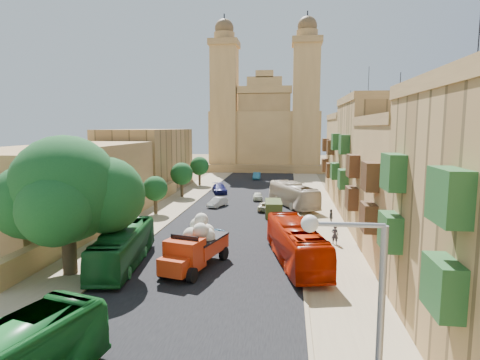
% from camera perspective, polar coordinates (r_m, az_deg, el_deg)
% --- Properties ---
extents(ground, '(260.00, 260.00, 0.00)m').
position_cam_1_polar(ground, '(24.84, -7.66, -17.20)').
color(ground, brown).
extents(road_surface, '(14.00, 140.00, 0.01)m').
position_cam_1_polar(road_surface, '(53.16, 0.53, -3.71)').
color(road_surface, black).
rests_on(road_surface, ground).
extents(sidewalk_east, '(5.00, 140.00, 0.01)m').
position_cam_1_polar(sidewalk_east, '(52.96, 10.82, -3.89)').
color(sidewalk_east, '#9B8665').
rests_on(sidewalk_east, ground).
extents(sidewalk_west, '(5.00, 140.00, 0.01)m').
position_cam_1_polar(sidewalk_west, '(55.02, -9.37, -3.43)').
color(sidewalk_west, '#9B8665').
rests_on(sidewalk_west, ground).
extents(kerb_east, '(0.25, 140.00, 0.12)m').
position_cam_1_polar(kerb_east, '(52.83, 8.11, -3.80)').
color(kerb_east, '#9B8665').
rests_on(kerb_east, ground).
extents(kerb_west, '(0.25, 140.00, 0.12)m').
position_cam_1_polar(kerb_west, '(54.36, -6.84, -3.45)').
color(kerb_west, '#9B8665').
rests_on(kerb_west, ground).
extents(townhouse_b, '(9.00, 14.00, 14.90)m').
position_cam_1_polar(townhouse_b, '(34.64, 23.84, -0.93)').
color(townhouse_b, '#A67F4B').
rests_on(townhouse_b, ground).
extents(townhouse_c, '(9.00, 14.00, 17.40)m').
position_cam_1_polar(townhouse_c, '(48.01, 19.13, 2.98)').
color(townhouse_c, tan).
rests_on(townhouse_c, ground).
extents(townhouse_d, '(9.00, 14.00, 15.90)m').
position_cam_1_polar(townhouse_d, '(61.78, 16.40, 3.32)').
color(townhouse_d, '#A67F4B').
rests_on(townhouse_d, ground).
extents(west_wall, '(1.00, 40.00, 1.80)m').
position_cam_1_polar(west_wall, '(46.63, -16.42, -4.49)').
color(west_wall, '#A67F4B').
rests_on(west_wall, ground).
extents(west_building_low, '(10.00, 28.00, 8.40)m').
position_cam_1_polar(west_building_low, '(46.82, -23.73, -0.68)').
color(west_building_low, olive).
rests_on(west_building_low, ground).
extents(west_building_mid, '(10.00, 22.00, 10.00)m').
position_cam_1_polar(west_building_mid, '(70.20, -12.92, 2.96)').
color(west_building_mid, tan).
rests_on(west_building_mid, ground).
extents(church, '(28.00, 22.50, 36.30)m').
position_cam_1_polar(church, '(100.59, 3.68, 7.03)').
color(church, '#A67F4B').
rests_on(church, ground).
extents(ficus_tree, '(9.85, 9.06, 9.85)m').
position_cam_1_polar(ficus_tree, '(30.34, -23.35, -1.71)').
color(ficus_tree, '#392C1C').
rests_on(ficus_tree, ground).
extents(street_tree_a, '(3.51, 3.51, 5.39)m').
position_cam_1_polar(street_tree_a, '(37.95, -17.87, -3.09)').
color(street_tree_a, '#392C1C').
rests_on(street_tree_a, ground).
extents(street_tree_b, '(2.97, 2.97, 4.57)m').
position_cam_1_polar(street_tree_b, '(49.02, -11.97, -1.22)').
color(street_tree_b, '#392C1C').
rests_on(street_tree_b, ground).
extents(street_tree_c, '(3.34, 3.34, 5.14)m').
position_cam_1_polar(street_tree_c, '(60.34, -8.30, 0.86)').
color(street_tree_c, '#392C1C').
rests_on(street_tree_c, ground).
extents(street_tree_d, '(3.36, 3.36, 5.16)m').
position_cam_1_polar(street_tree_d, '(71.92, -5.79, 1.98)').
color(street_tree_d, '#392C1C').
rests_on(street_tree_d, ground).
extents(streetlamp, '(2.11, 0.44, 8.22)m').
position_cam_1_polar(streetlamp, '(11.24, 16.75, -20.17)').
color(streetlamp, gray).
rests_on(streetlamp, ground).
extents(red_truck, '(4.23, 7.17, 3.97)m').
position_cam_1_polar(red_truck, '(29.99, -6.42, -9.23)').
color(red_truck, '#BA2F0E').
rests_on(red_truck, ground).
extents(olive_pickup, '(2.24, 4.44, 1.78)m').
position_cam_1_polar(olive_pickup, '(47.30, 4.77, -4.08)').
color(olive_pickup, '#37461A').
rests_on(olive_pickup, ground).
extents(bus_green_north, '(3.76, 10.70, 2.92)m').
position_cam_1_polar(bus_green_north, '(31.66, -16.26, -9.12)').
color(bus_green_north, '#135520').
rests_on(bus_green_north, ground).
extents(bus_red_east, '(4.98, 11.51, 3.12)m').
position_cam_1_polar(bus_red_east, '(31.22, 7.97, -8.92)').
color(bus_red_east, '#B11800').
rests_on(bus_red_east, ground).
extents(bus_cream_east, '(6.76, 11.15, 3.07)m').
position_cam_1_polar(bus_cream_east, '(53.13, 7.57, -2.10)').
color(bus_cream_east, beige).
rests_on(bus_cream_east, ground).
extents(car_blue_a, '(2.54, 3.59, 1.13)m').
position_cam_1_polar(car_blue_a, '(36.85, -4.19, -7.91)').
color(car_blue_a, teal).
rests_on(car_blue_a, ground).
extents(car_white_a, '(2.41, 3.84, 1.20)m').
position_cam_1_polar(car_white_a, '(52.69, -3.22, -3.17)').
color(car_white_a, silver).
rests_on(car_white_a, ground).
extents(car_cream, '(1.88, 3.96, 1.09)m').
position_cam_1_polar(car_cream, '(50.48, 3.69, -3.70)').
color(car_cream, beige).
rests_on(car_cream, ground).
extents(car_dkblue, '(3.37, 5.36, 1.45)m').
position_cam_1_polar(car_dkblue, '(63.51, -2.94, -1.21)').
color(car_dkblue, navy).
rests_on(car_dkblue, ground).
extents(car_white_b, '(1.64, 3.46, 1.14)m').
position_cam_1_polar(car_white_b, '(57.56, 2.52, -2.28)').
color(car_white_b, silver).
rests_on(car_white_b, ground).
extents(car_blue_b, '(1.51, 4.12, 1.35)m').
position_cam_1_polar(car_blue_b, '(80.35, 2.40, 0.59)').
color(car_blue_b, teal).
rests_on(car_blue_b, ground).
extents(pedestrian_a, '(0.73, 0.60, 1.72)m').
position_cam_1_polar(pedestrian_a, '(36.95, 13.34, -7.59)').
color(pedestrian_a, '#26242C').
rests_on(pedestrian_a, ground).
extents(pedestrian_c, '(0.61, 1.06, 1.70)m').
position_cam_1_polar(pedestrian_c, '(44.01, 12.81, -5.15)').
color(pedestrian_c, '#3A3A3D').
rests_on(pedestrian_c, ground).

